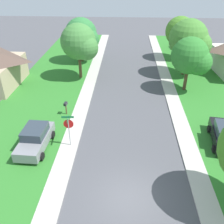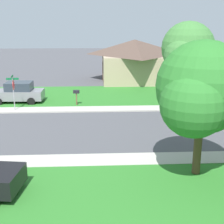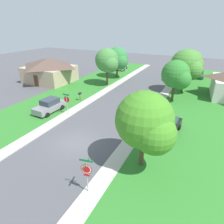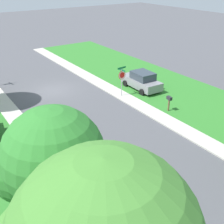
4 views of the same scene
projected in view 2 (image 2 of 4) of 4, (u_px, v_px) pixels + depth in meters
sidewalk_east at (117, 160)px, 15.85m from camera, size 1.40×56.00×0.10m
lawn_east at (125, 216)px, 11.35m from camera, size 8.00×56.00×0.08m
sidewalk_west at (109, 109)px, 24.87m from camera, size 1.40×56.00×0.10m
lawn_west at (107, 95)px, 29.38m from camera, size 8.00×56.00×0.08m
stop_sign_far_corner at (13, 87)px, 23.91m from camera, size 0.92×0.92×2.77m
car_grey_near_corner at (18, 93)px, 26.68m from camera, size 2.15×4.36×1.76m
tree_sidewalk_near at (200, 91)px, 13.17m from camera, size 4.23×3.94×6.00m
tree_sidewalk_mid at (187, 50)px, 25.00m from camera, size 4.51×4.19×6.67m
house_left_setback at (134, 59)px, 36.29m from camera, size 9.03×7.83×4.60m
mailbox at (76, 94)px, 25.65m from camera, size 0.31×0.51×1.31m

